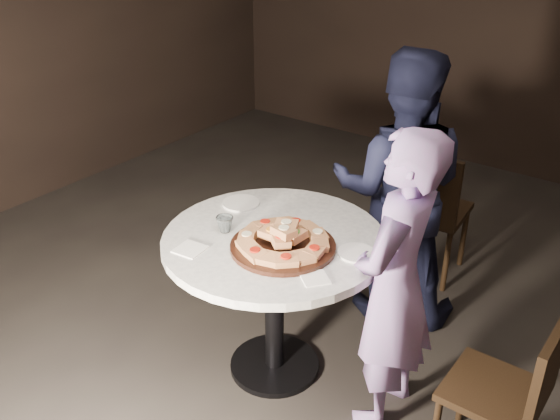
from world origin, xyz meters
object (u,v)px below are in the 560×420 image
object	(u,v)px
water_glass	(225,224)
chair_far	(429,206)
table	(274,263)
serving_board	(283,246)
focaccia_pile	(283,238)
chair_right	(514,388)
diner_teal	(395,285)
diner_navy	(399,190)

from	to	relation	value
water_glass	chair_far	distance (m)	1.56
table	chair_far	bearing A→B (deg)	79.55
serving_board	focaccia_pile	world-z (taller)	focaccia_pile
focaccia_pile	serving_board	bearing A→B (deg)	173.67
chair_right	table	bearing A→B (deg)	-86.30
water_glass	chair_far	xyz separation A→B (m)	(0.48, 1.45, -0.34)
serving_board	diner_teal	size ratio (longest dim) A/B	0.33
water_glass	chair_far	world-z (taller)	chair_far
chair_far	table	bearing A→B (deg)	74.18
serving_board	focaccia_pile	size ratio (longest dim) A/B	1.11
diner_navy	chair_far	bearing A→B (deg)	-113.92
table	chair_far	distance (m)	1.37
serving_board	diner_teal	bearing A→B (deg)	15.14
water_glass	diner_navy	world-z (taller)	diner_navy
serving_board	water_glass	distance (m)	0.34
chair_right	focaccia_pile	bearing A→B (deg)	-82.79
table	serving_board	world-z (taller)	serving_board
water_glass	diner_teal	size ratio (longest dim) A/B	0.06
table	water_glass	xyz separation A→B (m)	(-0.23, -0.10, 0.20)
serving_board	diner_navy	size ratio (longest dim) A/B	0.31
table	chair_right	world-z (taller)	table
diner_navy	diner_teal	world-z (taller)	diner_navy
diner_teal	serving_board	bearing A→B (deg)	-78.58
serving_board	focaccia_pile	bearing A→B (deg)	-6.33
table	chair_right	xyz separation A→B (m)	(1.24, 0.08, -0.20)
chair_right	chair_far	bearing A→B (deg)	-142.00
diner_navy	diner_teal	bearing A→B (deg)	93.48
focaccia_pile	diner_teal	bearing A→B (deg)	15.19
serving_board	chair_far	bearing A→B (deg)	84.09
water_glass	chair_right	xyz separation A→B (m)	(1.47, 0.19, -0.40)
chair_right	diner_navy	distance (m)	1.33
table	water_glass	distance (m)	0.32
water_glass	serving_board	bearing A→B (deg)	6.91
chair_right	diner_navy	xyz separation A→B (m)	(-1.00, 0.80, 0.35)
serving_board	diner_navy	xyz separation A→B (m)	(0.14, 0.95, -0.03)
chair_right	diner_navy	size ratio (longest dim) A/B	0.50
table	focaccia_pile	distance (m)	0.25
focaccia_pile	diner_navy	bearing A→B (deg)	81.91
serving_board	diner_navy	world-z (taller)	diner_navy
table	diner_navy	size ratio (longest dim) A/B	0.87
chair_right	diner_navy	world-z (taller)	diner_navy
focaccia_pile	chair_far	world-z (taller)	focaccia_pile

